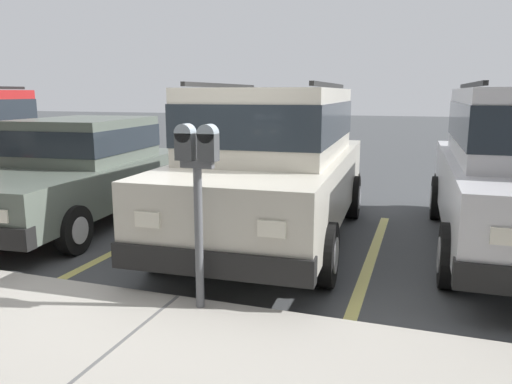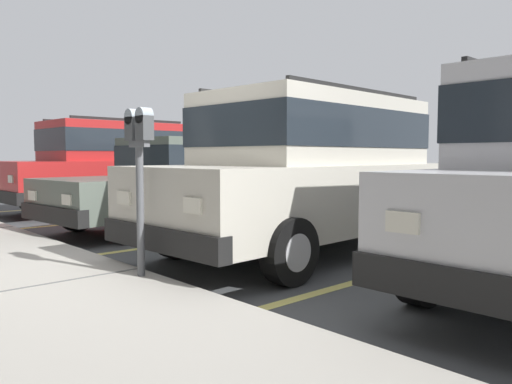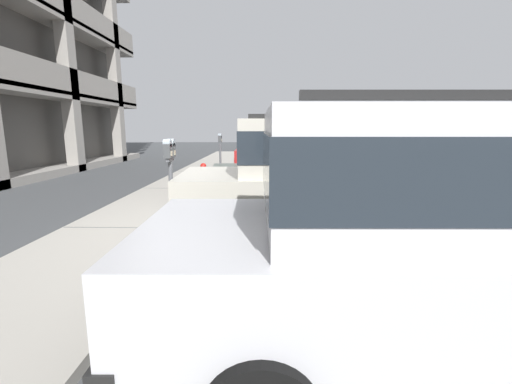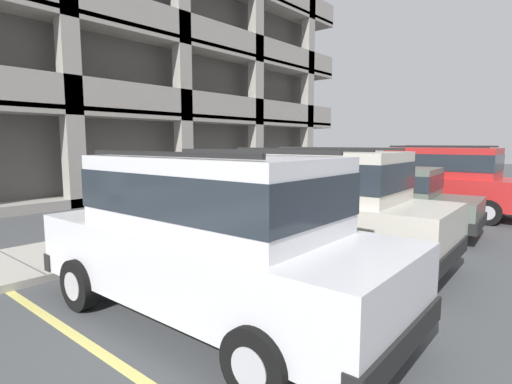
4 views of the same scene
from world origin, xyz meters
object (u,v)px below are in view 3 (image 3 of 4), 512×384
object	(u,v)px
parking_meter_far	(220,150)
red_sedan	(454,229)
parking_meter_near	(170,164)
fire_hydrant	(204,175)
silver_suv	(327,175)
blue_coupe	(305,150)
dark_hatchback	(305,169)

from	to	relation	value
parking_meter_far	red_sedan	bearing A→B (deg)	-161.88
parking_meter_near	parking_meter_far	bearing A→B (deg)	-0.38
parking_meter_far	fire_hydrant	xyz separation A→B (m)	(-1.36, 0.34, -0.67)
silver_suv	blue_coupe	bearing A→B (deg)	-6.17
fire_hydrant	silver_suv	bearing A→B (deg)	-148.06
red_sedan	fire_hydrant	bearing A→B (deg)	22.07
silver_suv	red_sedan	world-z (taller)	same
dark_hatchback	blue_coupe	xyz separation A→B (m)	(3.21, -0.37, 0.27)
parking_meter_near	blue_coupe	bearing A→B (deg)	-24.58
red_sedan	parking_meter_near	bearing A→B (deg)	44.29
red_sedan	fire_hydrant	xyz separation A→B (m)	(7.56, 3.26, -0.62)
red_sedan	parking_meter_far	world-z (taller)	red_sedan
blue_coupe	fire_hydrant	distance (m)	3.69
dark_hatchback	parking_meter_near	bearing A→B (deg)	136.15
fire_hydrant	dark_hatchback	bearing A→B (deg)	-117.98
parking_meter_far	fire_hydrant	size ratio (longest dim) A/B	2.22
dark_hatchback	parking_meter_far	size ratio (longest dim) A/B	2.97
parking_meter_near	fire_hydrant	distance (m)	4.74
dark_hatchback	fire_hydrant	xyz separation A→B (m)	(1.51, 2.83, -0.36)
blue_coupe	fire_hydrant	xyz separation A→B (m)	(-1.71, 3.21, -0.62)
red_sedan	parking_meter_near	size ratio (longest dim) A/B	3.10
red_sedan	blue_coupe	distance (m)	9.27
silver_suv	fire_hydrant	size ratio (longest dim) A/B	6.95
red_sedan	fire_hydrant	size ratio (longest dim) A/B	6.88
blue_coupe	dark_hatchback	bearing A→B (deg)	171.99
silver_suv	parking_meter_far	xyz separation A→B (m)	(5.91, 2.50, 0.05)
blue_coupe	fire_hydrant	world-z (taller)	blue_coupe
blue_coupe	parking_meter_near	bearing A→B (deg)	154.03
parking_meter_near	fire_hydrant	xyz separation A→B (m)	(4.66, 0.30, -0.81)
dark_hatchback	fire_hydrant	size ratio (longest dim) A/B	6.59
silver_suv	dark_hatchback	distance (m)	3.05
red_sedan	blue_coupe	xyz separation A→B (m)	(9.27, 0.05, 0.00)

